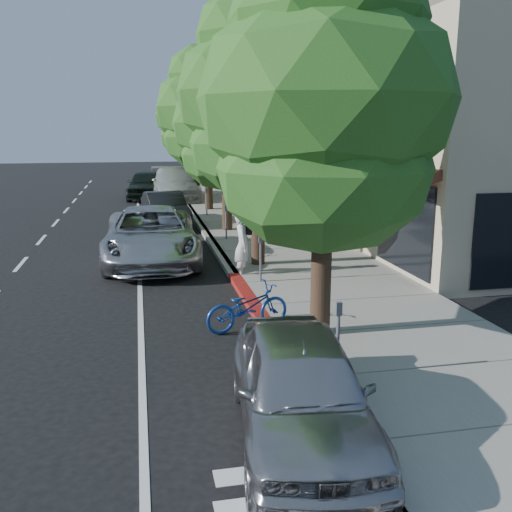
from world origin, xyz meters
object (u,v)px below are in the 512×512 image
object	(u,v)px
street_tree_5	(186,117)
pedestrian	(279,207)
bicycle	(248,307)
silver_suv	(151,235)
street_tree_2	(226,126)
near_car_a	(301,388)
dark_sedan	(165,210)
dark_suv_far	(146,184)
street_tree_1	(258,97)
white_pickup	(174,184)
street_tree_3	(207,110)
cyclist	(243,245)
street_tree_0	(325,104)
street_tree_4	(195,117)

from	to	relation	value
street_tree_5	pedestrian	distance (m)	18.80
bicycle	silver_suv	distance (m)	6.89
street_tree_2	near_car_a	xyz separation A→B (m)	(-1.40, -15.50, -3.48)
dark_sedan	dark_suv_far	bearing A→B (deg)	86.88
street_tree_1	white_pickup	bearing A→B (deg)	94.71
street_tree_3	cyclist	world-z (taller)	street_tree_3
street_tree_2	dark_sedan	world-z (taller)	street_tree_2
street_tree_3	bicycle	distance (m)	17.76
street_tree_1	near_car_a	size ratio (longest dim) A/B	1.86
street_tree_0	street_tree_4	xyz separation A→B (m)	(0.00, 24.00, 0.20)
street_tree_2	silver_suv	world-z (taller)	street_tree_2
white_pickup	pedestrian	world-z (taller)	pedestrian
cyclist	dark_suv_far	bearing A→B (deg)	14.29
street_tree_2	silver_suv	size ratio (longest dim) A/B	1.12
pedestrian	street_tree_3	bearing A→B (deg)	-103.20
street_tree_4	street_tree_2	bearing A→B (deg)	-90.00
street_tree_1	pedestrian	xyz separation A→B (m)	(2.04, 5.70, -3.93)
white_pickup	near_car_a	distance (m)	26.50
street_tree_4	dark_sedan	bearing A→B (deg)	-103.37
street_tree_3	street_tree_2	bearing A→B (deg)	-90.00
street_tree_4	dark_sedan	world-z (taller)	street_tree_4
street_tree_5	street_tree_2	bearing A→B (deg)	-90.00
street_tree_1	dark_sedan	world-z (taller)	street_tree_1
street_tree_4	cyclist	world-z (taller)	street_tree_4
street_tree_0	bicycle	bearing A→B (deg)	146.44
silver_suv	white_pickup	xyz separation A→B (m)	(1.70, 15.50, 0.07)
street_tree_1	street_tree_5	xyz separation A→B (m)	(0.00, 24.00, -0.12)
white_pickup	pedestrian	bearing A→B (deg)	-74.69
street_tree_0	dark_sedan	world-z (taller)	street_tree_0
cyclist	near_car_a	distance (m)	8.54
street_tree_3	white_pickup	world-z (taller)	street_tree_3
near_car_a	street_tree_3	bearing A→B (deg)	93.07
street_tree_4	cyclist	bearing A→B (deg)	-91.96
silver_suv	dark_sedan	bearing A→B (deg)	84.61
street_tree_4	dark_sedan	distance (m)	10.92
street_tree_0	white_pickup	distance (m)	23.33
street_tree_1	cyclist	distance (m)	4.21
street_tree_2	street_tree_5	xyz separation A→B (m)	(0.00, 18.00, 0.65)
street_tree_2	dark_sedan	xyz separation A→B (m)	(-2.35, 2.13, -3.49)
bicycle	near_car_a	size ratio (longest dim) A/B	0.43
dark_suv_far	silver_suv	bearing A→B (deg)	-84.29
street_tree_0	street_tree_3	distance (m)	18.00
silver_suv	street_tree_1	bearing A→B (deg)	-24.73
street_tree_0	street_tree_5	distance (m)	30.00
silver_suv	pedestrian	distance (m)	6.64
street_tree_5	cyclist	distance (m)	25.31
cyclist	white_pickup	world-z (taller)	cyclist
white_pickup	near_car_a	xyz separation A→B (m)	(0.00, -26.50, -0.19)
street_tree_3	dark_suv_far	world-z (taller)	street_tree_3
silver_suv	dark_sedan	world-z (taller)	silver_suv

